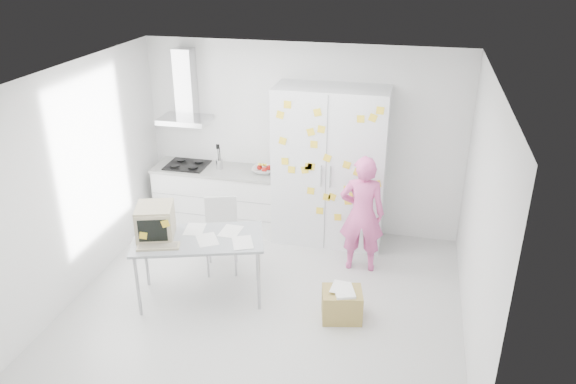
% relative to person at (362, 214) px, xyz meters
% --- Properties ---
extents(floor, '(4.50, 4.00, 0.02)m').
position_rel_person_xyz_m(floor, '(-0.98, -0.99, -0.79)').
color(floor, silver).
rests_on(floor, ground).
extents(walls, '(4.52, 4.01, 2.70)m').
position_rel_person_xyz_m(walls, '(-0.98, -0.27, 0.57)').
color(walls, white).
rests_on(walls, ground).
extents(ceiling, '(4.50, 4.00, 0.02)m').
position_rel_person_xyz_m(ceiling, '(-0.98, -0.99, 1.92)').
color(ceiling, white).
rests_on(ceiling, walls).
extents(counter_run, '(1.84, 0.63, 1.28)m').
position_rel_person_xyz_m(counter_run, '(-2.18, 0.71, -0.31)').
color(counter_run, white).
rests_on(counter_run, ground).
extents(range_hood, '(0.70, 0.48, 1.01)m').
position_rel_person_xyz_m(range_hood, '(-2.63, 0.85, 1.18)').
color(range_hood, silver).
rests_on(range_hood, walls).
extents(tall_cabinet, '(1.50, 0.68, 2.20)m').
position_rel_person_xyz_m(tall_cabinet, '(-0.53, 0.68, 0.32)').
color(tall_cabinet, silver).
rests_on(tall_cabinet, ground).
extents(person, '(0.59, 0.41, 1.55)m').
position_rel_person_xyz_m(person, '(0.00, 0.00, 0.00)').
color(person, '#E0579C').
rests_on(person, ground).
extents(desk, '(1.64, 1.16, 1.18)m').
position_rel_person_xyz_m(desk, '(-2.06, -1.14, 0.12)').
color(desk, gray).
rests_on(desk, ground).
extents(chair, '(0.53, 0.53, 0.95)m').
position_rel_person_xyz_m(chair, '(-1.74, -0.38, -0.24)').
color(chair, beige).
rests_on(chair, ground).
extents(cardboard_box, '(0.51, 0.44, 0.39)m').
position_rel_person_xyz_m(cardboard_box, '(-0.07, -1.12, -0.59)').
color(cardboard_box, '#A99149').
rests_on(cardboard_box, ground).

